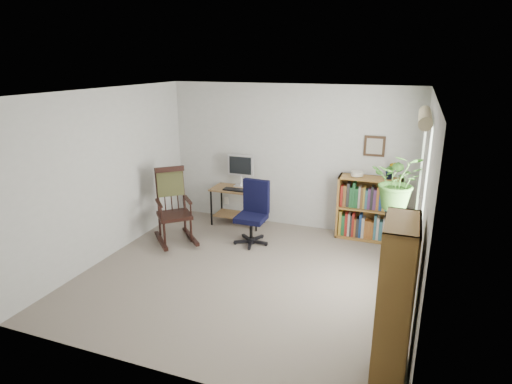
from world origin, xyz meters
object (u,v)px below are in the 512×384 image
at_px(desk, 238,206).
at_px(low_bookshelf, 368,209).
at_px(rocking_chair, 174,206).
at_px(tall_bookshelf, 395,303).
at_px(office_chair, 251,213).

xyz_separation_m(desk, low_bookshelf, (2.19, 0.12, 0.19)).
distance_m(desk, rocking_chair, 1.25).
height_order(low_bookshelf, tall_bookshelf, tall_bookshelf).
bearing_deg(tall_bookshelf, office_chair, 133.76).
xyz_separation_m(office_chair, tall_bookshelf, (2.22, -2.32, 0.25)).
distance_m(rocking_chair, low_bookshelf, 3.06).
relative_size(desk, tall_bookshelf, 0.60).
xyz_separation_m(rocking_chair, low_bookshelf, (2.83, 1.16, -0.08)).
distance_m(office_chair, low_bookshelf, 1.86).
relative_size(desk, office_chair, 0.90).
bearing_deg(low_bookshelf, rocking_chair, -157.75).
relative_size(office_chair, low_bookshelf, 0.99).
relative_size(rocking_chair, tall_bookshelf, 0.79).
bearing_deg(rocking_chair, low_bookshelf, -19.75).
bearing_deg(low_bookshelf, office_chair, -153.86).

